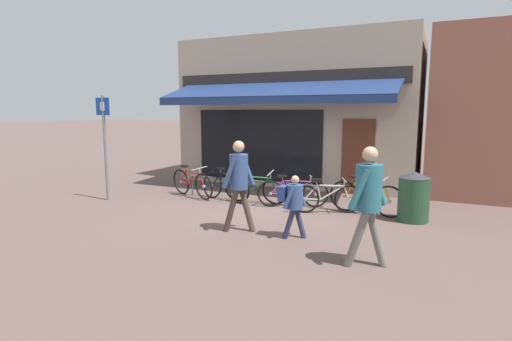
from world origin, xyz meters
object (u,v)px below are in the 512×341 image
object	(u,v)px
bicycle_silver	(327,198)
parking_sign	(105,137)
bicycle_red	(192,183)
pedestrian_second_adult	(368,194)
bicycle_orange	(366,198)
pedestrian_child	(293,200)
bicycle_black	(226,186)
bicycle_green	(256,189)
pedestrian_adult	(239,176)
bicycle_purple	(293,193)
litter_bin	(414,196)

from	to	relation	value
bicycle_silver	parking_sign	size ratio (longest dim) A/B	0.56
bicycle_red	pedestrian_second_adult	distance (m)	6.00
bicycle_orange	pedestrian_child	bearing A→B (deg)	-101.09
bicycle_black	parking_sign	bearing A→B (deg)	-140.73
bicycle_green	pedestrian_adult	size ratio (longest dim) A/B	0.98
pedestrian_adult	bicycle_orange	bearing A→B (deg)	47.36
pedestrian_child	bicycle_purple	bearing A→B (deg)	106.68
bicycle_orange	pedestrian_adult	world-z (taller)	pedestrian_adult
bicycle_black	pedestrian_second_adult	distance (m)	5.17
pedestrian_child	pedestrian_second_adult	xyz separation A→B (m)	(1.46, -0.80, 0.38)
bicycle_black	pedestrian_adult	distance (m)	2.86
pedestrian_second_adult	litter_bin	bearing A→B (deg)	80.15
bicycle_silver	parking_sign	world-z (taller)	parking_sign
bicycle_black	pedestrian_child	world-z (taller)	pedestrian_child
pedestrian_adult	pedestrian_second_adult	bearing A→B (deg)	-18.68
bicycle_orange	pedestrian_second_adult	xyz separation A→B (m)	(0.55, -3.10, 0.71)
bicycle_green	parking_sign	size ratio (longest dim) A/B	0.64
litter_bin	parking_sign	bearing A→B (deg)	-170.60
bicycle_silver	parking_sign	xyz separation A→B (m)	(-5.59, -1.11, 1.29)
pedestrian_second_adult	litter_bin	world-z (taller)	pedestrian_second_adult
pedestrian_child	litter_bin	size ratio (longest dim) A/B	1.11
bicycle_purple	pedestrian_second_adult	bearing A→B (deg)	-75.40
bicycle_purple	bicycle_orange	size ratio (longest dim) A/B	0.94
bicycle_silver	bicycle_orange	xyz separation A→B (m)	(0.84, 0.25, 0.03)
litter_bin	parking_sign	size ratio (longest dim) A/B	0.39
bicycle_orange	parking_sign	distance (m)	6.68
bicycle_purple	bicycle_red	bearing A→B (deg)	160.55
pedestrian_child	bicycle_black	bearing A→B (deg)	136.90
litter_bin	bicycle_black	bearing A→B (deg)	179.40
bicycle_green	pedestrian_child	world-z (taller)	pedestrian_child
parking_sign	litter_bin	bearing A→B (deg)	9.40
bicycle_silver	pedestrian_child	size ratio (longest dim) A/B	1.29
bicycle_purple	bicycle_green	bearing A→B (deg)	160.91
bicycle_silver	bicycle_orange	world-z (taller)	bicycle_orange
bicycle_purple	bicycle_orange	xyz separation A→B (m)	(1.75, -0.01, 0.04)
pedestrian_second_adult	parking_sign	distance (m)	7.21
pedestrian_adult	parking_sign	distance (m)	4.57
pedestrian_child	litter_bin	distance (m)	2.90
bicycle_purple	pedestrian_adult	distance (m)	2.48
pedestrian_adult	bicycle_red	bearing A→B (deg)	137.19
bicycle_red	bicycle_green	distance (m)	1.88
bicycle_black	pedestrian_second_adult	world-z (taller)	pedestrian_second_adult
parking_sign	bicycle_purple	bearing A→B (deg)	16.29
bicycle_silver	pedestrian_adult	size ratio (longest dim) A/B	0.86
bicycle_red	pedestrian_child	size ratio (longest dim) A/B	1.42
pedestrian_adult	litter_bin	size ratio (longest dim) A/B	1.68
litter_bin	pedestrian_second_adult	bearing A→B (deg)	-98.68
bicycle_green	bicycle_orange	world-z (taller)	bicycle_orange
bicycle_red	pedestrian_second_adult	world-z (taller)	pedestrian_second_adult
pedestrian_adult	pedestrian_child	distance (m)	1.15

